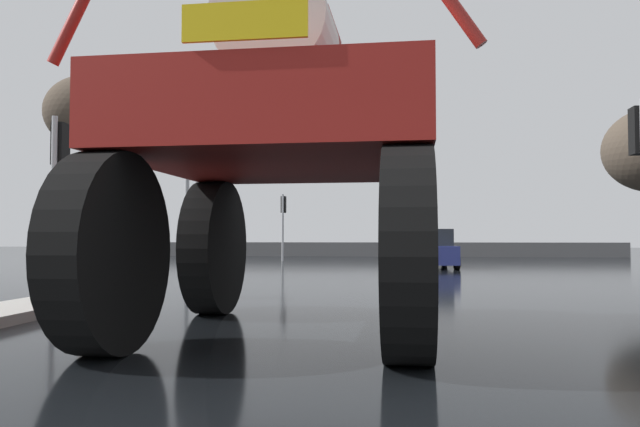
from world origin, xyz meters
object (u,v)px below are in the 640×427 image
object	(u,v)px
traffic_signal_near_left	(59,166)
streetlight_far_left	(192,164)
traffic_signal_near_right	(640,156)
oversize_sprayer	(287,157)
bare_tree_left	(89,116)
traffic_signal_far_left	(283,212)
sedan_ahead	(428,250)

from	to	relation	value
traffic_signal_near_left	streetlight_far_left	distance (m)	14.34
traffic_signal_near_left	traffic_signal_near_right	size ratio (longest dim) A/B	0.99
oversize_sprayer	streetlight_far_left	size ratio (longest dim) A/B	0.71
streetlight_far_left	bare_tree_left	xyz separation A→B (m)	(-2.43, -4.33, 1.30)
oversize_sprayer	streetlight_far_left	xyz separation A→B (m)	(-7.33, 17.86, 2.16)
oversize_sprayer	streetlight_far_left	bearing A→B (deg)	23.64
oversize_sprayer	bare_tree_left	world-z (taller)	bare_tree_left
oversize_sprayer	traffic_signal_far_left	world-z (taller)	oversize_sprayer
streetlight_far_left	bare_tree_left	distance (m)	5.13
traffic_signal_near_left	streetlight_far_left	size ratio (longest dim) A/B	0.46
sedan_ahead	traffic_signal_near_left	xyz separation A→B (m)	(-7.88, -13.17, 1.87)
traffic_signal_near_left	traffic_signal_far_left	size ratio (longest dim) A/B	1.04
traffic_signal_far_left	bare_tree_left	size ratio (longest dim) A/B	0.48
oversize_sprayer	traffic_signal_near_left	world-z (taller)	oversize_sprayer
oversize_sprayer	traffic_signal_near_left	bearing A→B (deg)	55.48
traffic_signal_near_left	bare_tree_left	size ratio (longest dim) A/B	0.50
sedan_ahead	traffic_signal_near_right	world-z (taller)	traffic_signal_near_right
sedan_ahead	bare_tree_left	xyz separation A→B (m)	(-12.40, -3.43, 4.93)
traffic_signal_far_left	streetlight_far_left	distance (m)	6.46
traffic_signal_near_right	streetlight_far_left	size ratio (longest dim) A/B	0.46
sedan_ahead	traffic_signal_near_left	distance (m)	15.46
oversize_sprayer	traffic_signal_far_left	bearing A→B (deg)	11.85
traffic_signal_near_right	traffic_signal_far_left	bearing A→B (deg)	117.01
traffic_signal_near_left	traffic_signal_far_left	bearing A→B (deg)	87.30
sedan_ahead	bare_tree_left	distance (m)	13.77
sedan_ahead	traffic_signal_far_left	distance (m)	9.56
sedan_ahead	oversize_sprayer	bearing A→B (deg)	165.87
traffic_signal_far_left	streetlight_far_left	size ratio (longest dim) A/B	0.44
traffic_signal_far_left	streetlight_far_left	world-z (taller)	streetlight_far_left
oversize_sprayer	sedan_ahead	xyz separation A→B (m)	(2.64, 16.96, -1.47)
traffic_signal_near_left	traffic_signal_near_right	world-z (taller)	traffic_signal_near_right
streetlight_far_left	bare_tree_left	size ratio (longest dim) A/B	1.09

